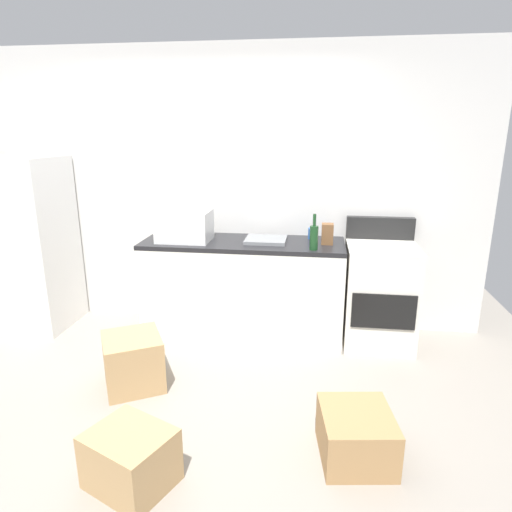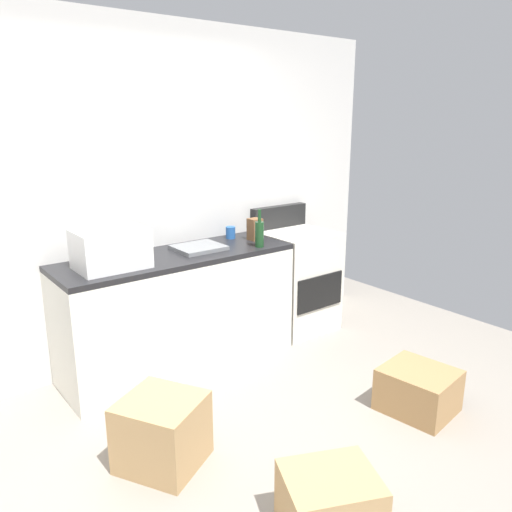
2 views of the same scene
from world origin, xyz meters
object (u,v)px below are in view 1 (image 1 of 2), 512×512
at_px(microwave, 185,226).
at_px(cardboard_box_large, 356,435).
at_px(cardboard_box_medium, 130,459).
at_px(coffee_mug, 313,234).
at_px(cardboard_box_small, 133,361).
at_px(refrigerator, 29,244).
at_px(stove_oven, 379,293).
at_px(wine_bottle, 314,237).
at_px(knife_block, 327,234).

xyz_separation_m(microwave, cardboard_box_large, (1.44, -1.49, -0.89)).
xyz_separation_m(microwave, cardboard_box_medium, (0.21, -1.87, -0.88)).
bearing_deg(coffee_mug, cardboard_box_small, -138.05).
xyz_separation_m(refrigerator, microwave, (1.53, 0.00, 0.22)).
distance_m(refrigerator, stove_oven, 3.29).
bearing_deg(stove_oven, cardboard_box_small, -152.34).
height_order(coffee_mug, cardboard_box_large, coffee_mug).
distance_m(refrigerator, cardboard_box_medium, 2.64).
height_order(wine_bottle, cardboard_box_large, wine_bottle).
height_order(coffee_mug, cardboard_box_small, coffee_mug).
height_order(stove_oven, cardboard_box_small, stove_oven).
bearing_deg(microwave, wine_bottle, -7.88).
distance_m(coffee_mug, knife_block, 0.22).
height_order(stove_oven, cardboard_box_medium, stove_oven).
distance_m(stove_oven, coffee_mug, 0.79).
bearing_deg(knife_block, coffee_mug, 127.25).
bearing_deg(cardboard_box_small, wine_bottle, 30.97).
distance_m(cardboard_box_large, cardboard_box_small, 1.69).
bearing_deg(refrigerator, stove_oven, 0.97).
distance_m(wine_bottle, cardboard_box_small, 1.72).
bearing_deg(cardboard_box_small, refrigerator, 145.81).
bearing_deg(coffee_mug, knife_block, -52.75).
distance_m(stove_oven, microwave, 1.83).
distance_m(coffee_mug, cardboard_box_small, 1.89).
height_order(stove_oven, coffee_mug, stove_oven).
height_order(coffee_mug, cardboard_box_medium, coffee_mug).
distance_m(microwave, cardboard_box_medium, 2.08).
xyz_separation_m(wine_bottle, knife_block, (0.11, 0.21, -0.02)).
bearing_deg(cardboard_box_medium, stove_oven, 51.57).
xyz_separation_m(cardboard_box_medium, cardboard_box_small, (-0.37, 0.93, 0.04)).
height_order(refrigerator, cardboard_box_large, refrigerator).
relative_size(microwave, cardboard_box_small, 1.08).
bearing_deg(cardboard_box_small, cardboard_box_medium, -68.47).
bearing_deg(cardboard_box_large, cardboard_box_small, 160.85).
relative_size(cardboard_box_large, cardboard_box_small, 1.05).
bearing_deg(cardboard_box_medium, refrigerator, 133.08).
relative_size(microwave, wine_bottle, 1.53).
relative_size(microwave, coffee_mug, 4.60).
xyz_separation_m(coffee_mug, cardboard_box_medium, (-0.92, -2.09, -0.79)).
bearing_deg(cardboard_box_large, cardboard_box_medium, -162.87).
bearing_deg(knife_block, microwave, -177.86).
relative_size(stove_oven, microwave, 2.39).
height_order(microwave, cardboard_box_small, microwave).
xyz_separation_m(refrigerator, cardboard_box_small, (1.38, -0.94, -0.62)).
bearing_deg(coffee_mug, refrigerator, -175.29).
height_order(microwave, cardboard_box_large, microwave).
relative_size(wine_bottle, knife_block, 1.67).
height_order(microwave, cardboard_box_medium, microwave).
bearing_deg(knife_block, wine_bottle, -118.99).
relative_size(refrigerator, microwave, 3.54).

